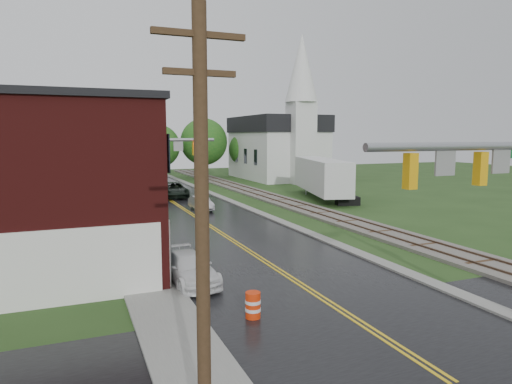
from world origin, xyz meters
TOP-DOWN VIEW (x-y plane):
  - ground at (0.00, 0.00)m, footprint 160.00×160.00m
  - main_road at (0.00, 30.00)m, footprint 10.00×90.00m
  - cross_road at (0.00, 2.00)m, footprint 60.00×9.00m
  - curb_right at (5.40, 35.00)m, footprint 0.80×70.00m
  - sidewalk_left at (-6.20, 25.00)m, footprint 2.40×50.00m
  - yellow_house at (-11.00, 26.00)m, footprint 8.00×7.00m
  - darkred_building at (-10.00, 35.00)m, footprint 7.00×6.00m
  - church at (20.00, 53.74)m, footprint 10.40×18.40m
  - railroad at (10.00, 35.00)m, footprint 3.20×80.00m
  - traffic_signal_near at (3.47, 2.00)m, footprint 7.34×0.30m
  - traffic_signal_far at (-3.47, 27.00)m, footprint 7.34×0.43m
  - utility_pole_a at (-6.80, 0.00)m, footprint 1.80×0.28m
  - utility_pole_b at (-6.80, 22.00)m, footprint 1.80×0.28m
  - utility_pole_c at (-6.80, 44.00)m, footprint 1.80×0.28m
  - tree_left_c at (-13.85, 39.90)m, footprint 6.00×6.00m
  - tree_left_e at (-8.85, 45.90)m, footprint 6.40×6.40m
  - suv_dark at (0.80, 39.06)m, footprint 2.92×5.82m
  - sedan_silver at (1.28, 29.98)m, footprint 1.49×3.82m
  - pickup_white at (-4.48, 10.84)m, footprint 2.19×4.62m
  - semi_trailer at (14.91, 32.57)m, footprint 6.29×13.50m
  - construction_barrel at (-3.32, 6.06)m, footprint 0.68×0.68m

SIDE VIEW (x-z plane):
  - ground at x=0.00m, z-range 0.00..0.00m
  - main_road at x=0.00m, z-range -0.01..0.01m
  - cross_road at x=0.00m, z-range -0.01..0.01m
  - curb_right at x=5.40m, z-range -0.06..0.06m
  - sidewalk_left at x=-6.20m, z-range -0.06..0.06m
  - railroad at x=10.00m, z-range -0.04..0.26m
  - construction_barrel at x=-3.32m, z-range 0.00..0.97m
  - sedan_silver at x=1.28m, z-range 0.00..1.24m
  - pickup_white at x=-4.48m, z-range 0.00..1.30m
  - suv_dark at x=0.80m, z-range 0.00..1.58m
  - darkred_building at x=-10.00m, z-range 0.00..4.40m
  - semi_trailer at x=14.91m, z-range 0.37..4.47m
  - yellow_house at x=-11.00m, z-range 0.00..6.40m
  - tree_left_c at x=-13.85m, z-range 0.69..8.34m
  - utility_pole_a at x=-6.80m, z-range 0.22..9.22m
  - utility_pole_b at x=-6.80m, z-range 0.22..9.22m
  - utility_pole_c at x=-6.80m, z-range 0.22..9.22m
  - tree_left_e at x=-8.85m, z-range 0.73..8.89m
  - traffic_signal_near at x=3.47m, z-range 1.37..8.57m
  - traffic_signal_far at x=-3.47m, z-range 1.37..8.57m
  - church at x=20.00m, z-range -4.17..15.83m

